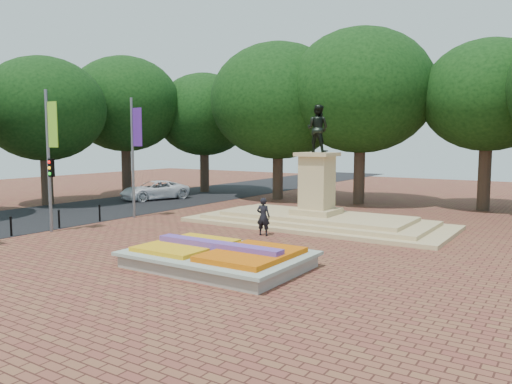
{
  "coord_description": "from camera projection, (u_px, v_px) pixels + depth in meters",
  "views": [
    {
      "loc": [
        11.74,
        -15.97,
        4.53
      ],
      "look_at": [
        -0.56,
        2.9,
        2.2
      ],
      "focal_mm": 35.0,
      "sensor_mm": 36.0,
      "label": 1
    }
  ],
  "objects": [
    {
      "name": "ground",
      "position": [
        228.0,
        253.0,
        20.15
      ],
      "size": [
        90.0,
        90.0,
        0.0
      ],
      "primitive_type": "plane",
      "color": "brown",
      "rests_on": "ground"
    },
    {
      "name": "asphalt_street",
      "position": [
        88.0,
        210.0,
        32.46
      ],
      "size": [
        9.0,
        90.0,
        0.02
      ],
      "primitive_type": "cube",
      "color": "black",
      "rests_on": "ground"
    },
    {
      "name": "flower_bed",
      "position": [
        219.0,
        257.0,
        17.89
      ],
      "size": [
        6.3,
        4.3,
        0.91
      ],
      "color": "gray",
      "rests_on": "ground"
    },
    {
      "name": "monument",
      "position": [
        317.0,
        209.0,
        26.73
      ],
      "size": [
        14.0,
        6.0,
        6.4
      ],
      "color": "tan",
      "rests_on": "ground"
    },
    {
      "name": "tree_row_back",
      "position": [
        416.0,
        108.0,
        33.2
      ],
      "size": [
        44.8,
        8.8,
        10.43
      ],
      "color": "#392A1F",
      "rests_on": "ground"
    },
    {
      "name": "tree_row_street",
      "position": [
        38.0,
        113.0,
        33.97
      ],
      "size": [
        8.4,
        25.4,
        9.98
      ],
      "color": "#392A1F",
      "rests_on": "ground"
    },
    {
      "name": "banner_poles",
      "position": [
        44.0,
        154.0,
        24.13
      ],
      "size": [
        0.88,
        11.17,
        7.0
      ],
      "color": "slate",
      "rests_on": "ground"
    },
    {
      "name": "bollard_row",
      "position": [
        36.0,
        222.0,
        24.66
      ],
      "size": [
        0.12,
        13.12,
        0.98
      ],
      "color": "black",
      "rests_on": "ground"
    },
    {
      "name": "van",
      "position": [
        154.0,
        190.0,
        38.33
      ],
      "size": [
        4.01,
        5.72,
        1.45
      ],
      "primitive_type": "imported",
      "rotation": [
        0.0,
        0.0,
        -0.34
      ],
      "color": "white",
      "rests_on": "ground"
    },
    {
      "name": "pedestrian",
      "position": [
        263.0,
        217.0,
        23.8
      ],
      "size": [
        0.74,
        0.56,
        1.82
      ],
      "primitive_type": "imported",
      "rotation": [
        0.0,
        0.0,
        3.33
      ],
      "color": "black",
      "rests_on": "ground"
    }
  ]
}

